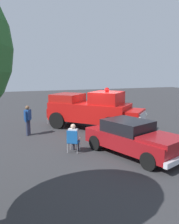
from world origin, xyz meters
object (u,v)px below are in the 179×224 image
object	(u,v)px
classic_hot_rod	(133,138)
spectator_standing	(28,118)
lawn_chair_near_truck	(73,140)
spectator_seated	(74,137)
vintage_fire_truck	(93,109)
lawn_chair_by_car	(50,115)
traffic_cone	(153,127)

from	to	relation	value
classic_hot_rod	spectator_standing	xyz separation A→B (m)	(-4.76, -3.89, 0.22)
lawn_chair_near_truck	spectator_seated	world-z (taller)	spectator_seated
classic_hot_rod	lawn_chair_near_truck	xyz separation A→B (m)	(-1.11, -2.37, -0.16)
vintage_fire_truck	lawn_chair_near_truck	bearing A→B (deg)	-32.31
spectator_seated	vintage_fire_truck	bearing A→B (deg)	147.73
lawn_chair_near_truck	lawn_chair_by_car	size ratio (longest dim) A/B	1.00
vintage_fire_truck	traffic_cone	xyz separation A→B (m)	(2.05, 3.05, -0.89)
lawn_chair_by_car	spectator_standing	size ratio (longest dim) A/B	0.61
lawn_chair_near_truck	lawn_chair_by_car	xyz separation A→B (m)	(-6.25, 0.19, 0.00)
lawn_chair_near_truck	spectator_seated	distance (m)	0.17
classic_hot_rod	traffic_cone	bearing A→B (deg)	133.12
vintage_fire_truck	lawn_chair_near_truck	world-z (taller)	vintage_fire_truck
spectator_seated	traffic_cone	world-z (taller)	spectator_seated
classic_hot_rod	spectator_seated	size ratio (longest dim) A/B	3.67
spectator_seated	traffic_cone	xyz separation A→B (m)	(-1.71, 5.43, -0.39)
vintage_fire_truck	spectator_seated	xyz separation A→B (m)	(3.77, -2.38, -0.50)
vintage_fire_truck	classic_hot_rod	xyz separation A→B (m)	(4.98, -0.08, -0.45)
lawn_chair_near_truck	spectator_seated	xyz separation A→B (m)	(-0.11, 0.07, 0.11)
vintage_fire_truck	lawn_chair_by_car	distance (m)	3.33
vintage_fire_truck	spectator_standing	xyz separation A→B (m)	(0.22, -3.97, -0.23)
lawn_chair_by_car	classic_hot_rod	bearing A→B (deg)	16.53
spectator_standing	traffic_cone	distance (m)	7.29
classic_hot_rod	traffic_cone	xyz separation A→B (m)	(-2.93, 3.13, -0.44)
lawn_chair_by_car	spectator_seated	xyz separation A→B (m)	(6.14, -0.11, 0.11)
spectator_seated	spectator_standing	distance (m)	3.89
classic_hot_rod	spectator_seated	distance (m)	2.60
lawn_chair_near_truck	classic_hot_rod	bearing A→B (deg)	64.95
vintage_fire_truck	spectator_standing	world-z (taller)	vintage_fire_truck
traffic_cone	spectator_seated	bearing A→B (deg)	-72.49
classic_hot_rod	spectator_standing	size ratio (longest dim) A/B	2.82
vintage_fire_truck	classic_hot_rod	world-z (taller)	vintage_fire_truck
spectator_seated	lawn_chair_by_car	bearing A→B (deg)	178.93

